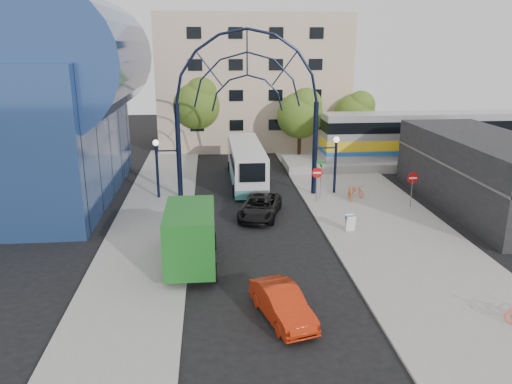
{
  "coord_description": "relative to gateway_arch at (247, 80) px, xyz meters",
  "views": [
    {
      "loc": [
        -2.68,
        -21.71,
        11.04
      ],
      "look_at": [
        -0.12,
        6.0,
        2.72
      ],
      "focal_mm": 35.0,
      "sensor_mm": 36.0,
      "label": 1
    }
  ],
  "objects": [
    {
      "name": "plaza_west",
      "position": [
        -6.5,
        -8.0,
        -8.5
      ],
      "size": [
        5.0,
        50.0,
        0.12
      ],
      "primitive_type": "cube",
      "color": "gray",
      "rests_on": "ground"
    },
    {
      "name": "tree_north_b",
      "position": [
        -3.88,
        15.93,
        -3.29
      ],
      "size": [
        5.12,
        5.12,
        8.0
      ],
      "color": "#382314",
      "rests_on": "ground"
    },
    {
      "name": "gateway_arch",
      "position": [
        0.0,
        0.0,
        0.0
      ],
      "size": [
        13.64,
        0.44,
        12.1
      ],
      "color": "black",
      "rests_on": "ground"
    },
    {
      "name": "sidewalk_east",
      "position": [
        8.0,
        -10.0,
        -8.5
      ],
      "size": [
        8.0,
        56.0,
        0.12
      ],
      "primitive_type": "cube",
      "color": "gray",
      "rests_on": "ground"
    },
    {
      "name": "tree_north_c",
      "position": [
        12.12,
        13.93,
        -4.28
      ],
      "size": [
        4.16,
        4.16,
        6.5
      ],
      "color": "#382314",
      "rests_on": "ground"
    },
    {
      "name": "sandwich_board",
      "position": [
        5.6,
        -8.02,
        -7.81
      ],
      "size": [
        0.55,
        0.61,
        0.99
      ],
      "color": "white",
      "rests_on": "sidewalk_east"
    },
    {
      "name": "tree_north_a",
      "position": [
        6.12,
        11.93,
        -3.95
      ],
      "size": [
        4.48,
        4.48,
        7.0
      ],
      "color": "#382314",
      "rests_on": "ground"
    },
    {
      "name": "commercial_block_east",
      "position": [
        16.0,
        -4.0,
        -6.06
      ],
      "size": [
        6.0,
        16.0,
        5.0
      ],
      "primitive_type": "cube",
      "color": "black",
      "rests_on": "ground"
    },
    {
      "name": "ground",
      "position": [
        0.0,
        -14.0,
        -8.56
      ],
      "size": [
        120.0,
        120.0,
        0.0
      ],
      "primitive_type": "plane",
      "color": "black",
      "rests_on": "ground"
    },
    {
      "name": "black_suv",
      "position": [
        0.45,
        -4.69,
        -7.85
      ],
      "size": [
        3.62,
        5.51,
        1.41
      ],
      "primitive_type": "imported",
      "rotation": [
        0.0,
        0.0,
        -0.27
      ],
      "color": "black",
      "rests_on": "ground"
    },
    {
      "name": "city_bus",
      "position": [
        0.19,
        4.09,
        -6.93
      ],
      "size": [
        2.75,
        11.39,
        3.12
      ],
      "rotation": [
        0.0,
        0.0,
        0.01
      ],
      "color": "silver",
      "rests_on": "ground"
    },
    {
      "name": "stop_sign",
      "position": [
        4.8,
        -2.0,
        -6.56
      ],
      "size": [
        0.8,
        0.07,
        2.5
      ],
      "color": "slate",
      "rests_on": "sidewalk_east"
    },
    {
      "name": "train_car",
      "position": [
        20.0,
        8.0,
        -5.66
      ],
      "size": [
        25.1,
        3.05,
        4.2
      ],
      "color": "#B7B7BC",
      "rests_on": "train_platform"
    },
    {
      "name": "train_platform",
      "position": [
        20.0,
        8.0,
        -8.16
      ],
      "size": [
        32.0,
        5.0,
        0.8
      ],
      "primitive_type": "cube",
      "color": "gray",
      "rests_on": "ground"
    },
    {
      "name": "do_not_enter_sign",
      "position": [
        11.0,
        -4.0,
        -6.58
      ],
      "size": [
        0.76,
        0.07,
        2.48
      ],
      "color": "slate",
      "rests_on": "sidewalk_east"
    },
    {
      "name": "apartment_block",
      "position": [
        2.0,
        20.97,
        -1.55
      ],
      "size": [
        20.0,
        12.1,
        14.0
      ],
      "color": "#CBAB8D",
      "rests_on": "ground"
    },
    {
      "name": "green_truck",
      "position": [
        -3.8,
        -11.68,
        -6.91
      ],
      "size": [
        2.57,
        6.55,
        3.3
      ],
      "rotation": [
        0.0,
        0.0,
        -0.0
      ],
      "color": "black",
      "rests_on": "ground"
    },
    {
      "name": "red_sedan",
      "position": [
        0.1,
        -17.46,
        -7.87
      ],
      "size": [
        2.54,
        4.43,
        1.38
      ],
      "primitive_type": "imported",
      "rotation": [
        0.0,
        0.0,
        0.27
      ],
      "color": "#B2240A",
      "rests_on": "ground"
    },
    {
      "name": "bike_near_b",
      "position": [
        7.28,
        -1.97,
        -7.96
      ],
      "size": [
        0.66,
        1.65,
        0.96
      ],
      "primitive_type": "imported",
      "rotation": [
        0.0,
        0.0,
        -0.14
      ],
      "color": "orange",
      "rests_on": "sidewalk_east"
    },
    {
      "name": "street_name_sign",
      "position": [
        5.2,
        -1.4,
        -6.43
      ],
      "size": [
        0.7,
        0.7,
        2.8
      ],
      "color": "slate",
      "rests_on": "sidewalk_east"
    },
    {
      "name": "transit_hall",
      "position": [
        -15.3,
        1.0,
        -1.86
      ],
      "size": [
        16.5,
        18.0,
        14.5
      ],
      "color": "navy",
      "rests_on": "ground"
    },
    {
      "name": "bike_near_a",
      "position": [
        8.03,
        -0.97,
        -7.98
      ],
      "size": [
        1.24,
        1.82,
        0.9
      ],
      "primitive_type": "imported",
      "rotation": [
        0.0,
        0.0,
        0.41
      ],
      "color": "orange",
      "rests_on": "sidewalk_east"
    }
  ]
}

